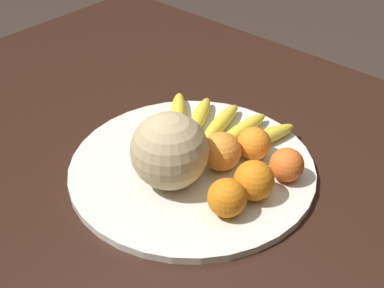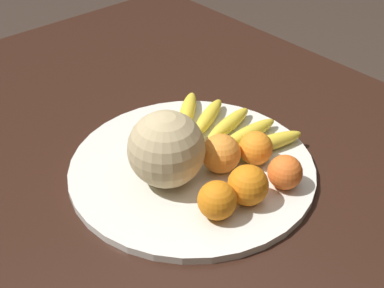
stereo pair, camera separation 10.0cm
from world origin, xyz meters
name	(u,v)px [view 1 (the left image)]	position (x,y,z in m)	size (l,w,h in m)	color
kitchen_table	(172,184)	(0.00, 0.00, 0.65)	(1.48, 1.15, 0.73)	black
fruit_bowl	(192,168)	(0.07, -0.01, 0.74)	(0.47, 0.47, 0.02)	silver
melon	(169,151)	(0.07, -0.08, 0.81)	(0.14, 0.14, 0.14)	tan
banana_bunch	(220,124)	(0.03, 0.12, 0.76)	(0.29, 0.19, 0.03)	#473819
orange_front_left	(287,165)	(0.22, 0.07, 0.77)	(0.06, 0.06, 0.06)	orange
orange_front_right	(227,198)	(0.20, -0.07, 0.78)	(0.07, 0.07, 0.07)	orange
orange_mid_center	(221,151)	(0.11, 0.02, 0.78)	(0.07, 0.07, 0.07)	orange
orange_back_left	(254,180)	(0.21, -0.01, 0.78)	(0.07, 0.07, 0.07)	orange
orange_back_right	(254,144)	(0.14, 0.09, 0.78)	(0.07, 0.07, 0.07)	orange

